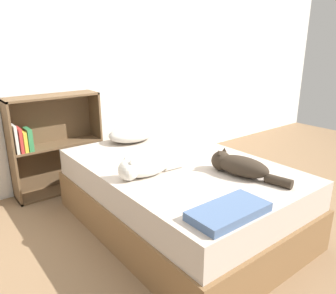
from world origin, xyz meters
TOP-DOWN VIEW (x-y plane):
  - ground_plane at (0.00, 0.00)m, footprint 8.00×8.00m
  - wall_back at (0.00, 1.40)m, footprint 8.00×0.06m
  - bed at (0.00, 0.00)m, footprint 1.26×1.88m
  - pillow at (0.03, 0.74)m, footprint 0.45×0.33m
  - cat_light at (-0.37, -0.04)m, footprint 0.51×0.19m
  - cat_dark at (0.19, -0.43)m, footprint 0.26×0.60m
  - bookshelf at (-0.55, 1.27)m, footprint 0.85×0.26m
  - blanket_fold at (-0.30, -0.78)m, footprint 0.46×0.23m

SIDE VIEW (x-z plane):
  - ground_plane at x=0.00m, z-range 0.00..0.00m
  - bed at x=0.00m, z-range 0.00..0.53m
  - bookshelf at x=-0.55m, z-range 0.01..0.98m
  - blanket_fold at x=-0.30m, z-range 0.53..0.58m
  - cat_light at x=-0.37m, z-range 0.51..0.68m
  - cat_dark at x=0.19m, z-range 0.52..0.68m
  - pillow at x=0.03m, z-range 0.53..0.67m
  - wall_back at x=0.00m, z-range 0.00..2.50m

